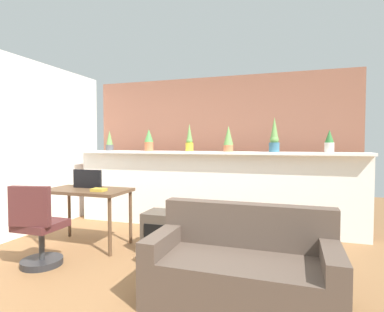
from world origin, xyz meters
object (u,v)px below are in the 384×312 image
at_px(potted_plant_0, 110,141).
at_px(potted_plant_1, 149,140).
at_px(potted_plant_5, 329,141).
at_px(side_cube_shelf, 161,232).
at_px(book_on_desk, 99,190).
at_px(potted_plant_3, 228,139).
at_px(potted_plant_2, 189,140).
at_px(tv_monitor, 87,179).
at_px(couch, 242,269).
at_px(office_chair, 38,232).
at_px(desk, 87,195).
at_px(potted_plant_4, 274,137).

xyz_separation_m(potted_plant_0, potted_plant_1, (0.79, -0.07, 0.02)).
relative_size(potted_plant_5, side_cube_shelf, 0.63).
distance_m(potted_plant_0, book_on_desk, 1.64).
xyz_separation_m(potted_plant_3, book_on_desk, (-1.40, -1.31, -0.66)).
xyz_separation_m(potted_plant_2, potted_plant_3, (0.63, -0.01, 0.02)).
bearing_deg(tv_monitor, potted_plant_2, 46.47).
xyz_separation_m(potted_plant_1, potted_plant_5, (2.73, 0.01, -0.03)).
bearing_deg(couch, office_chair, 178.85).
xyz_separation_m(potted_plant_1, office_chair, (-0.39, -1.95, -1.02)).
relative_size(potted_plant_0, side_cube_shelf, 0.69).
xyz_separation_m(desk, tv_monitor, (-0.05, 0.08, 0.21)).
bearing_deg(potted_plant_4, side_cube_shelf, -139.86).
xyz_separation_m(potted_plant_4, tv_monitor, (-2.38, -1.10, -0.57)).
bearing_deg(potted_plant_0, side_cube_shelf, -37.97).
distance_m(potted_plant_1, side_cube_shelf, 1.73).
distance_m(potted_plant_2, tv_monitor, 1.65).
height_order(potted_plant_1, tv_monitor, potted_plant_1).
bearing_deg(office_chair, desk, 85.82).
distance_m(potted_plant_1, desk, 1.43).
bearing_deg(potted_plant_2, potted_plant_3, -0.66).
distance_m(potted_plant_2, book_on_desk, 1.65).
relative_size(potted_plant_0, book_on_desk, 1.99).
height_order(potted_plant_0, potted_plant_5, potted_plant_0).
bearing_deg(potted_plant_0, book_on_desk, -62.28).
relative_size(side_cube_shelf, book_on_desk, 2.88).
bearing_deg(potted_plant_2, desk, -130.11).
height_order(potted_plant_0, office_chair, potted_plant_0).
bearing_deg(couch, potted_plant_4, 85.50).
bearing_deg(potted_plant_3, potted_plant_2, 179.34).
distance_m(potted_plant_3, potted_plant_5, 1.41).
bearing_deg(office_chair, potted_plant_4, 39.46).
relative_size(potted_plant_5, desk, 0.28).
height_order(potted_plant_3, tv_monitor, potted_plant_3).
bearing_deg(potted_plant_1, tv_monitor, -109.43).
xyz_separation_m(potted_plant_4, office_chair, (-2.38, -1.96, -1.05)).
bearing_deg(potted_plant_3, side_cube_shelf, -119.21).
bearing_deg(book_on_desk, couch, -20.53).
relative_size(potted_plant_0, potted_plant_4, 0.68).
relative_size(office_chair, side_cube_shelf, 1.82).
xyz_separation_m(potted_plant_2, book_on_desk, (-0.77, -1.32, -0.64)).
bearing_deg(couch, potted_plant_3, 104.33).
bearing_deg(office_chair, potted_plant_0, 101.16).
xyz_separation_m(potted_plant_2, side_cube_shelf, (0.00, -1.13, -1.16)).
distance_m(potted_plant_1, potted_plant_3, 1.32).
height_order(side_cube_shelf, couch, couch).
distance_m(office_chair, couch, 2.23).
height_order(potted_plant_4, desk, potted_plant_4).
height_order(potted_plant_0, potted_plant_2, potted_plant_2).
bearing_deg(potted_plant_0, potted_plant_4, -1.17).
xyz_separation_m(potted_plant_3, desk, (-1.65, -1.20, -0.76)).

